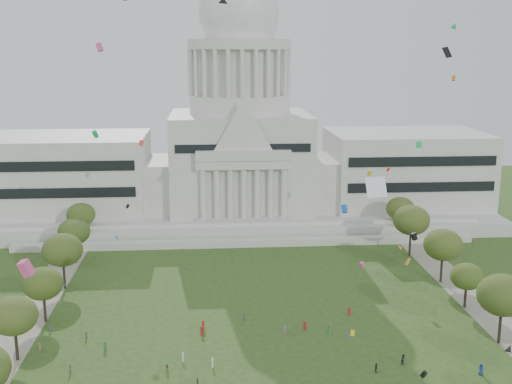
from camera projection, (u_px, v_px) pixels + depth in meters
name	position (u px, v px, depth m)	size (l,w,h in m)	color
capitol	(240.00, 151.00, 207.17)	(160.00, 64.50, 91.30)	beige
path_left	(21.00, 330.00, 127.19)	(8.00, 160.00, 0.04)	gray
path_right	(490.00, 315.00, 134.25)	(8.00, 160.00, 0.04)	gray
row_tree_l_2	(14.00, 316.00, 113.20)	(8.42, 8.42, 11.97)	black
row_tree_r_2	(503.00, 295.00, 119.63)	(9.55, 9.55, 13.58)	black
row_tree_l_3	(43.00, 284.00, 129.50)	(8.12, 8.12, 11.55)	black
row_tree_r_3	(467.00, 277.00, 136.80)	(7.01, 7.01, 9.98)	black
row_tree_l_4	(62.00, 250.00, 147.24)	(9.29, 9.29, 13.21)	black
row_tree_r_4	(443.00, 245.00, 151.47)	(9.19, 9.19, 13.06)	black
row_tree_l_5	(74.00, 232.00, 165.46)	(8.33, 8.33, 11.85)	black
row_tree_r_5	(411.00, 220.00, 170.85)	(9.82, 9.82, 13.96)	black
row_tree_l_6	(81.00, 215.00, 183.00)	(8.19, 8.19, 11.64)	black
row_tree_r_6	(400.00, 209.00, 188.79)	(8.42, 8.42, 11.97)	black
person_0	(481.00, 369.00, 109.68)	(1.01, 0.66, 2.06)	navy
person_2	(403.00, 359.00, 113.24)	(0.95, 0.58, 1.95)	#26262B
person_8	(167.00, 368.00, 110.47)	(0.78, 0.48, 1.61)	olive
person_10	(376.00, 368.00, 110.53)	(1.01, 0.55, 1.73)	#26262B
distant_crowd	(198.00, 358.00, 113.94)	(61.08, 38.87, 1.95)	#33723F
kite_swarm	(282.00, 204.00, 97.87)	(90.93, 102.74, 60.15)	red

